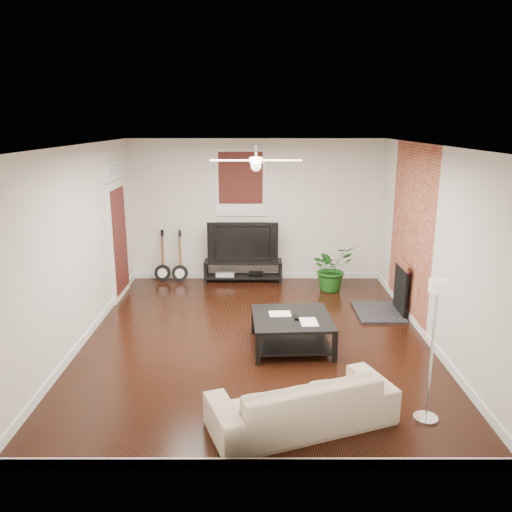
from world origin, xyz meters
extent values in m
cube|color=black|center=(0.00, 0.00, 0.00)|extent=(5.00, 6.00, 0.01)
cube|color=white|center=(0.00, 0.00, 2.80)|extent=(5.00, 6.00, 0.01)
cube|color=silver|center=(0.00, 3.00, 1.40)|extent=(5.00, 0.01, 2.80)
cube|color=silver|center=(0.00, -3.00, 1.40)|extent=(5.00, 0.01, 2.80)
cube|color=silver|center=(-2.50, 0.00, 1.40)|extent=(0.01, 6.00, 2.80)
cube|color=silver|center=(2.50, 0.00, 1.40)|extent=(0.01, 6.00, 2.80)
cube|color=#9C4232|center=(2.49, 1.00, 1.40)|extent=(0.02, 2.20, 2.80)
cube|color=black|center=(2.20, 1.00, 0.46)|extent=(0.80, 1.10, 0.92)
cube|color=#35130E|center=(-0.30, 2.97, 1.95)|extent=(1.00, 0.06, 1.30)
cube|color=white|center=(-2.46, 1.90, 1.25)|extent=(0.08, 1.00, 2.50)
cube|color=black|center=(-0.26, 2.78, 0.22)|extent=(1.54, 0.41, 0.43)
imported|color=black|center=(-0.26, 2.80, 0.83)|extent=(1.38, 0.18, 0.80)
cube|color=black|center=(0.51, -0.32, 0.23)|extent=(1.15, 1.15, 0.46)
imported|color=#BFA88F|center=(0.48, -2.26, 0.28)|extent=(2.09, 1.40, 0.57)
imported|color=#1B5719|center=(1.43, 2.23, 0.44)|extent=(1.02, 0.98, 0.87)
camera|label=1|loc=(0.00, -7.06, 3.11)|focal=35.96mm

